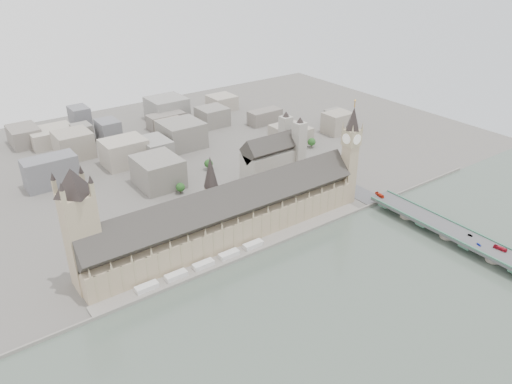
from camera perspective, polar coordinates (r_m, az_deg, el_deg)
ground at (r=437.49m, az=-1.94°, el=-6.49°), size 900.00×900.00×0.00m
river_thames at (r=344.40m, az=14.58°, el=-18.73°), size 600.00×600.00×0.00m
embankment_wall at (r=426.39m, az=-0.80°, el=-7.23°), size 600.00×1.50×3.00m
river_terrace at (r=431.77m, az=-1.38°, el=-6.83°), size 270.00×15.00×2.00m
terrace_tents at (r=413.23m, az=-6.04°, el=-8.24°), size 118.00×7.00×4.00m
palace_of_westminster at (r=439.56m, az=-3.44°, el=-2.87°), size 265.00×40.73×55.44m
elizabeth_tower at (r=496.12m, az=10.76°, el=4.88°), size 17.00×17.00×107.50m
victoria_tower at (r=387.03m, az=-19.47°, el=-3.49°), size 30.00×30.00×100.00m
central_tower at (r=423.24m, az=-5.17°, el=1.21°), size 13.00×13.00×48.00m
westminster_bridge at (r=484.86m, az=20.30°, el=-4.00°), size 25.00×325.00×10.25m
bridge_parapets at (r=463.90m, az=24.83°, el=-5.60°), size 25.00×235.00×1.15m
westminster_abbey at (r=550.87m, az=2.01°, el=3.94°), size 68.00×36.00×64.00m
city_skyline_inland at (r=625.34m, az=-14.75°, el=5.34°), size 720.00×360.00×38.00m
park_trees at (r=473.13m, az=-7.06°, el=-2.82°), size 110.00×30.00×15.00m
red_bus_north at (r=514.33m, az=13.95°, el=-0.32°), size 4.28×11.43×3.11m
red_bus_south at (r=463.41m, az=26.13°, el=-5.80°), size 4.03×11.17×3.04m
car_blue at (r=462.73m, az=24.12°, el=-5.50°), size 2.91×4.78×1.52m
car_silver at (r=473.38m, az=23.28°, el=-4.56°), size 2.09×4.35×1.37m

